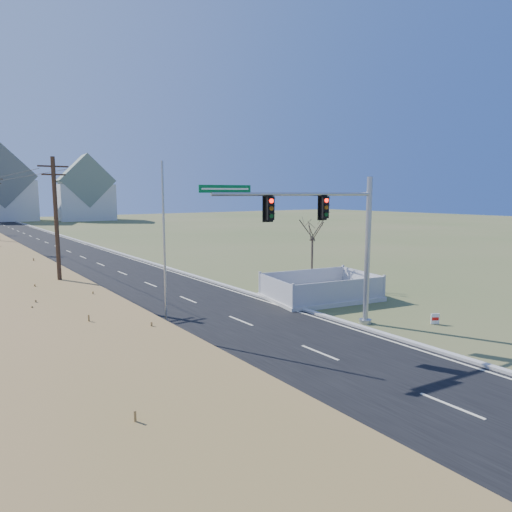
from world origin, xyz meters
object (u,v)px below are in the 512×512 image
Objects in this scene: open_sign at (435,319)px; bare_tree at (313,228)px; flagpole at (165,269)px; fence_enclosure at (320,294)px; traffic_signal_mast at (339,237)px.

bare_tree reaches higher than open_sign.
flagpole is 1.54× the size of bare_tree.
open_sign is at bearing -73.21° from fence_enclosure.
traffic_signal_mast is at bearing -115.70° from fence_enclosure.
traffic_signal_mast is 10.50m from bare_tree.
traffic_signal_mast is 6.83m from open_sign.
open_sign is at bearing -97.60° from bare_tree.
fence_enclosure is 13.69× the size of open_sign.
flagpole reaches higher than bare_tree.
fence_enclosure is at bearing 126.27° from open_sign.
fence_enclosure reaches higher than open_sign.
flagpole is at bearing 161.02° from traffic_signal_mast.
fence_enclosure is (3.88, 5.22, -4.32)m from traffic_signal_mast.
flagpole reaches higher than open_sign.
traffic_signal_mast is 1.15× the size of flagpole.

